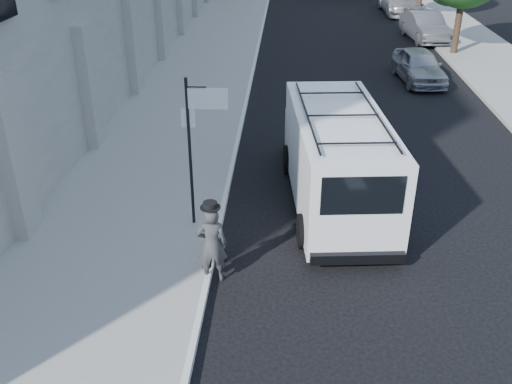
# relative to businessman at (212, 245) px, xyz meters

# --- Properties ---
(ground) EXTENTS (120.00, 120.00, 0.00)m
(ground) POSITION_rel_businessman_xyz_m (1.90, -1.19, -0.84)
(ground) COLOR black
(ground) RESTS_ON ground
(sidewalk_left) EXTENTS (4.50, 48.00, 0.15)m
(sidewalk_left) POSITION_rel_businessman_xyz_m (-2.35, 14.81, -0.77)
(sidewalk_left) COLOR gray
(sidewalk_left) RESTS_ON ground
(sidewalk_right) EXTENTS (4.00, 56.00, 0.15)m
(sidewalk_right) POSITION_rel_businessman_xyz_m (10.90, 18.81, -0.77)
(sidewalk_right) COLOR gray
(sidewalk_right) RESTS_ON ground
(sign_pole) EXTENTS (1.03, 0.07, 3.50)m
(sign_pole) POSITION_rel_businessman_xyz_m (-0.46, 2.01, 1.81)
(sign_pole) COLOR black
(sign_pole) RESTS_ON sidewalk_left
(businessman) EXTENTS (0.66, 0.48, 1.69)m
(businessman) POSITION_rel_businessman_xyz_m (0.00, 0.00, 0.00)
(businessman) COLOR #38383B
(businessman) RESTS_ON ground
(briefcase) EXTENTS (0.29, 0.45, 0.34)m
(briefcase) POSITION_rel_businessman_xyz_m (0.06, 0.81, -0.67)
(briefcase) COLOR black
(briefcase) RESTS_ON ground
(suitcase) EXTENTS (0.36, 0.47, 1.18)m
(suitcase) POSITION_rel_businessman_xyz_m (2.59, 1.81, -0.53)
(suitcase) COLOR black
(suitcase) RESTS_ON ground
(cargo_van) EXTENTS (2.69, 6.52, 2.39)m
(cargo_van) POSITION_rel_businessman_xyz_m (2.68, 3.53, 0.39)
(cargo_van) COLOR white
(cargo_van) RESTS_ON ground
(parked_car_a) EXTENTS (1.95, 4.06, 1.34)m
(parked_car_a) POSITION_rel_businessman_xyz_m (6.90, 14.35, -0.17)
(parked_car_a) COLOR #96979D
(parked_car_a) RESTS_ON ground
(parked_car_b) EXTENTS (2.07, 4.64, 1.48)m
(parked_car_b) POSITION_rel_businessman_xyz_m (8.70, 21.99, -0.10)
(parked_car_b) COLOR #585A60
(parked_car_b) RESTS_ON ground
(parked_car_c) EXTENTS (2.47, 5.66, 1.62)m
(parked_car_c) POSITION_rel_businessman_xyz_m (8.70, 29.94, -0.03)
(parked_car_c) COLOR #95979C
(parked_car_c) RESTS_ON ground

